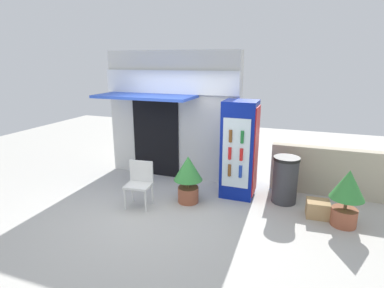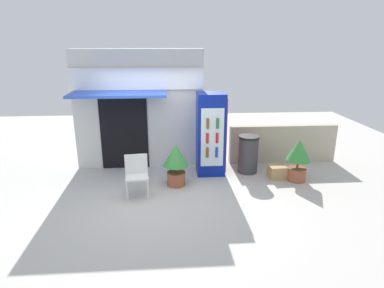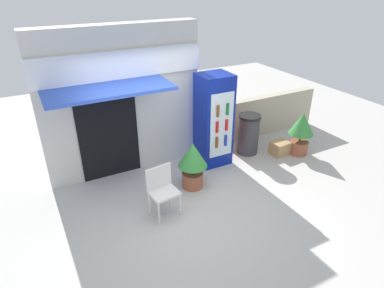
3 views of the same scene
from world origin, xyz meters
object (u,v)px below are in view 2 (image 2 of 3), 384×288
(potted_plant_curbside, at_px, (298,156))
(cardboard_box, at_px, (277,172))
(drink_cooler, at_px, (211,134))
(plastic_chair, at_px, (137,172))
(trash_bin, at_px, (248,154))
(potted_plant_near_shop, at_px, (176,161))

(potted_plant_curbside, distance_m, cardboard_box, 0.63)
(drink_cooler, height_order, cardboard_box, drink_cooler)
(drink_cooler, distance_m, cardboard_box, 1.81)
(drink_cooler, bearing_deg, plastic_chair, -146.77)
(trash_bin, relative_size, cardboard_box, 2.39)
(plastic_chair, bearing_deg, potted_plant_curbside, 7.78)
(plastic_chair, distance_m, trash_bin, 2.83)
(potted_plant_curbside, bearing_deg, plastic_chair, -172.22)
(plastic_chair, xyz_separation_m, cardboard_box, (3.23, 0.67, -0.36))
(cardboard_box, bearing_deg, plastic_chair, -168.21)
(drink_cooler, height_order, potted_plant_near_shop, drink_cooler)
(plastic_chair, bearing_deg, potted_plant_near_shop, 28.04)
(potted_plant_near_shop, height_order, trash_bin, potted_plant_near_shop)
(potted_plant_curbside, xyz_separation_m, trash_bin, (-1.02, 0.59, -0.13))
(drink_cooler, distance_m, trash_bin, 1.06)
(plastic_chair, relative_size, trash_bin, 0.94)
(plastic_chair, xyz_separation_m, potted_plant_near_shop, (0.83, 0.44, 0.06))
(potted_plant_near_shop, relative_size, trash_bin, 1.02)
(plastic_chair, distance_m, potted_plant_near_shop, 0.94)
(potted_plant_near_shop, xyz_separation_m, potted_plant_curbside, (2.81, 0.06, 0.03))
(plastic_chair, xyz_separation_m, trash_bin, (2.62, 1.09, -0.04))
(drink_cooler, relative_size, potted_plant_near_shop, 2.08)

